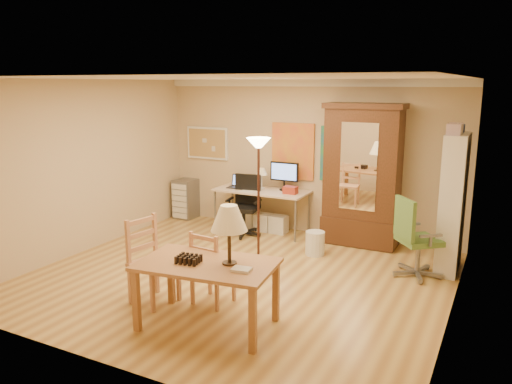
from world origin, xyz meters
The scene contains 16 objects.
floor centered at (0.00, 0.00, 0.00)m, with size 5.50×5.50×0.00m, color #9E7038.
crown_molding centered at (0.00, 2.46, 2.64)m, with size 5.50×0.08×0.12m, color white.
corkboard centered at (-2.05, 2.47, 1.50)m, with size 0.90×0.04×0.62m, color tan.
art_panel_left centered at (-0.25, 2.47, 1.45)m, with size 0.80×0.04×1.00m, color gold.
art_panel_right centered at (0.65, 2.47, 1.45)m, with size 0.75×0.04×0.95m, color #235B8C.
dining_table centered at (0.48, -1.36, 0.88)m, with size 1.57×1.06×1.38m.
ladder_chair_back centered at (0.12, -0.88, 0.43)m, with size 0.46×0.44×0.92m.
ladder_chair_left centered at (-0.56, -1.16, 0.49)m, with size 0.54×0.56×1.06m.
torchiere_lamp centered at (0.06, 0.50, 1.52)m, with size 0.34×0.34×1.89m.
computer_desk centered at (-0.66, 2.16, 0.47)m, with size 1.68×0.74×1.27m.
office_chair_black centered at (-0.88, 1.80, 0.28)m, with size 0.65×0.65×1.06m.
office_chair_green centered at (2.17, 1.16, 0.30)m, with size 0.72×0.72×1.12m.
drawer_cart centered at (-2.46, 2.29, 0.39)m, with size 0.39×0.46×0.77m.
armoire centered at (1.09, 2.24, 1.01)m, with size 1.27×0.60×2.33m.
bookshelf centered at (2.55, 1.61, 0.98)m, with size 0.29×0.79×1.96m.
wastebin centered at (0.62, 1.36, 0.19)m, with size 0.30×0.30×0.38m, color silver.
Camera 1 is at (3.19, -5.69, 2.63)m, focal length 35.00 mm.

